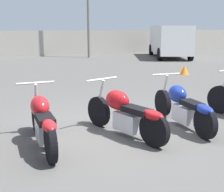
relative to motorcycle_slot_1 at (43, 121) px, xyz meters
name	(u,v)px	position (x,y,z in m)	size (l,w,h in m)	color
ground_plane	(112,130)	(1.30, 0.37, -0.42)	(60.00, 60.00, 0.00)	#514F4C
fence_back	(26,44)	(1.30, 15.58, 0.39)	(40.00, 0.04, 1.62)	#9E998E
motorcycle_slot_1	(43,121)	(0.00, 0.00, 0.00)	(0.64, 1.93, 0.95)	black
motorcycle_slot_2	(125,113)	(1.41, -0.01, -0.01)	(0.94, 1.91, 0.94)	black
motorcycle_slot_3	(183,106)	(2.64, 0.09, -0.02)	(0.63, 2.07, 0.93)	black
parked_van	(170,40)	(9.47, 12.02, 0.66)	(3.36, 5.10, 1.92)	white
traffic_cone_far	(185,70)	(6.45, 5.77, -0.24)	(0.35, 0.35, 0.37)	orange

